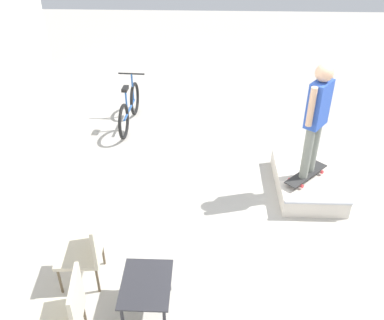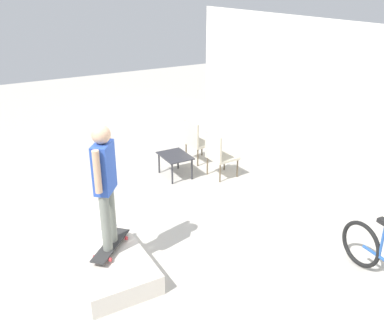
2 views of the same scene
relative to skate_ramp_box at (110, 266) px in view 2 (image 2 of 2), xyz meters
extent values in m
plane|color=#B7B2A8|center=(-0.95, 0.86, -0.14)|extent=(24.00, 24.00, 0.00)
cube|color=white|center=(-0.95, 5.71, 1.36)|extent=(12.00, 0.06, 3.00)
cube|color=silver|center=(0.00, 0.00, 0.00)|extent=(1.46, 0.96, 0.29)
cylinder|color=#B7B7BC|center=(-0.73, 0.00, 0.14)|extent=(0.05, 0.96, 0.05)
cube|color=#2D2D2D|center=(-0.14, 0.08, 0.23)|extent=(0.75, 0.74, 0.02)
cylinder|color=red|center=(0.13, -0.03, 0.19)|extent=(0.06, 0.06, 0.05)
cylinder|color=red|center=(-0.03, -0.19, 0.19)|extent=(0.06, 0.06, 0.05)
cylinder|color=red|center=(-0.24, 0.34, 0.19)|extent=(0.06, 0.06, 0.05)
cylinder|color=red|center=(-0.41, 0.18, 0.19)|extent=(0.06, 0.06, 0.05)
cylinder|color=gray|center=(-0.22, 0.14, 0.66)|extent=(0.13, 0.13, 0.84)
cylinder|color=gray|center=(-0.05, 0.01, 0.66)|extent=(0.13, 0.13, 0.84)
cube|color=#2D51B7|center=(-0.14, 0.08, 1.41)|extent=(0.42, 0.39, 0.66)
cylinder|color=#D8A884|center=(-0.33, 0.22, 1.45)|extent=(0.09, 0.09, 0.56)
cylinder|color=#D8A884|center=(0.05, -0.07, 1.45)|extent=(0.09, 0.09, 0.56)
sphere|color=#D8A884|center=(-0.14, 0.08, 1.86)|extent=(0.24, 0.24, 0.24)
cube|color=#2D2D33|center=(-2.41, 2.24, 0.31)|extent=(0.71, 0.55, 0.02)
cylinder|color=#2D2D33|center=(-2.72, 2.02, 0.08)|extent=(0.04, 0.04, 0.44)
cylinder|color=#2D2D33|center=(-2.10, 2.02, 0.08)|extent=(0.04, 0.04, 0.44)
cylinder|color=#2D2D33|center=(-2.72, 2.46, 0.08)|extent=(0.04, 0.04, 0.44)
cylinder|color=#2D2D33|center=(-2.10, 2.46, 0.08)|extent=(0.04, 0.04, 0.44)
cylinder|color=brown|center=(-2.68, 3.34, 0.05)|extent=(0.03, 0.03, 0.39)
cylinder|color=brown|center=(-3.11, 3.29, 0.05)|extent=(0.03, 0.03, 0.39)
cylinder|color=brown|center=(-2.63, 2.90, 0.05)|extent=(0.03, 0.03, 0.39)
cylinder|color=brown|center=(-3.06, 2.85, 0.05)|extent=(0.03, 0.03, 0.39)
cube|color=beige|center=(-2.87, 3.09, 0.27)|extent=(0.57, 0.57, 0.05)
cube|color=beige|center=(-2.84, 2.85, 0.56)|extent=(0.52, 0.10, 0.51)
cylinder|color=brown|center=(-1.75, 3.33, 0.05)|extent=(0.03, 0.03, 0.39)
cylinder|color=brown|center=(-2.18, 3.30, 0.05)|extent=(0.03, 0.03, 0.39)
cylinder|color=brown|center=(-1.72, 2.89, 0.05)|extent=(0.03, 0.03, 0.39)
cylinder|color=brown|center=(-2.15, 2.86, 0.05)|extent=(0.03, 0.03, 0.39)
cube|color=beige|center=(-1.95, 3.09, 0.27)|extent=(0.55, 0.55, 0.05)
cube|color=beige|center=(-1.93, 2.85, 0.56)|extent=(0.52, 0.08, 0.51)
torus|color=black|center=(1.50, 3.17, 0.19)|extent=(0.68, 0.10, 0.68)
cylinder|color=#2856A3|center=(1.83, 3.15, 0.44)|extent=(0.04, 0.04, 0.49)
camera|label=1|loc=(-5.54, 1.62, 3.99)|focal=40.00mm
camera|label=2|loc=(4.76, -1.37, 3.64)|focal=40.00mm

